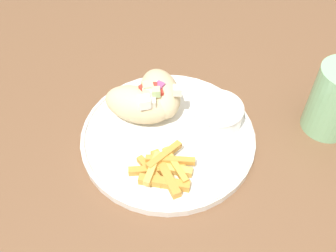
{
  "coord_description": "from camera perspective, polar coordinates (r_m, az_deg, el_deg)",
  "views": [
    {
      "loc": [
        0.31,
        -0.26,
        1.24
      ],
      "look_at": [
        -0.03,
        -0.03,
        0.78
      ],
      "focal_mm": 42.0,
      "sensor_mm": 36.0,
      "label": 1
    }
  ],
  "objects": [
    {
      "name": "fries_pile",
      "position": [
        0.58,
        -0.58,
        -6.39
      ],
      "size": [
        0.09,
        0.09,
        0.02
      ],
      "color": "gold",
      "rests_on": "plate"
    },
    {
      "name": "pita_sandwich_near",
      "position": [
        0.64,
        -4.37,
        3.2
      ],
      "size": [
        0.13,
        0.12,
        0.07
      ],
      "rotation": [
        0.0,
        0.0,
        0.66
      ],
      "color": "beige",
      "rests_on": "plate"
    },
    {
      "name": "water_glass",
      "position": [
        0.68,
        22.99,
        3.13
      ],
      "size": [
        0.08,
        0.08,
        0.12
      ],
      "color": "#8CCC93",
      "rests_on": "table"
    },
    {
      "name": "sauce_ramekin",
      "position": [
        0.64,
        7.17,
        1.8
      ],
      "size": [
        0.08,
        0.08,
        0.04
      ],
      "color": "white",
      "rests_on": "plate"
    },
    {
      "name": "pita_sandwich_far",
      "position": [
        0.65,
        -1.16,
        4.76
      ],
      "size": [
        0.12,
        0.1,
        0.07
      ],
      "rotation": [
        0.0,
        0.0,
        -0.35
      ],
      "color": "beige",
      "rests_on": "plate"
    },
    {
      "name": "plate",
      "position": [
        0.64,
        0.0,
        -1.44
      ],
      "size": [
        0.28,
        0.28,
        0.02
      ],
      "color": "white",
      "rests_on": "table"
    },
    {
      "name": "table",
      "position": [
        0.7,
        3.51,
        -6.26
      ],
      "size": [
        1.23,
        1.23,
        0.74
      ],
      "color": "brown",
      "rests_on": "ground_plane"
    }
  ]
}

